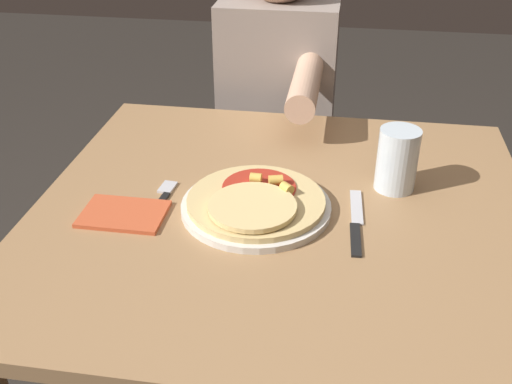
% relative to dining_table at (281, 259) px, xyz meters
% --- Properties ---
extents(dining_table, '(0.96, 0.90, 0.76)m').
position_rel_dining_table_xyz_m(dining_table, '(0.00, 0.00, 0.00)').
color(dining_table, '#9E754C').
rests_on(dining_table, ground_plane).
extents(plate, '(0.29, 0.29, 0.01)m').
position_rel_dining_table_xyz_m(plate, '(-0.05, -0.01, 0.13)').
color(plate, silver).
rests_on(plate, dining_table).
extents(pizza, '(0.27, 0.27, 0.04)m').
position_rel_dining_table_xyz_m(pizza, '(-0.05, -0.02, 0.15)').
color(pizza, '#DBBC7A').
rests_on(pizza, plate).
extents(fork, '(0.03, 0.18, 0.00)m').
position_rel_dining_table_xyz_m(fork, '(-0.24, -0.01, 0.13)').
color(fork, black).
rests_on(fork, dining_table).
extents(knife, '(0.03, 0.22, 0.00)m').
position_rel_dining_table_xyz_m(knife, '(0.14, -0.03, 0.13)').
color(knife, black).
rests_on(knife, dining_table).
extents(drinking_glass, '(0.08, 0.08, 0.13)m').
position_rel_dining_table_xyz_m(drinking_glass, '(0.22, 0.11, 0.19)').
color(drinking_glass, silver).
rests_on(drinking_glass, dining_table).
extents(napkin, '(0.16, 0.11, 0.01)m').
position_rel_dining_table_xyz_m(napkin, '(-0.29, -0.07, 0.13)').
color(napkin, '#C6512D').
rests_on(napkin, dining_table).
extents(person_diner, '(0.33, 0.52, 1.17)m').
position_rel_dining_table_xyz_m(person_diner, '(-0.09, 0.66, 0.04)').
color(person_diner, '#2D2D38').
rests_on(person_diner, ground_plane).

